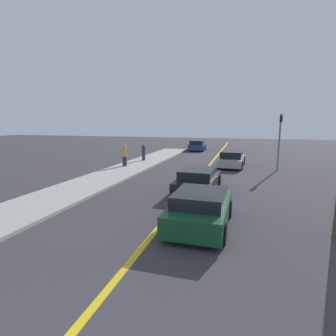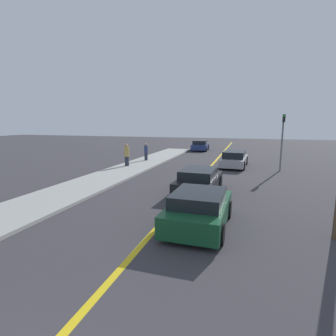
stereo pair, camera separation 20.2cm
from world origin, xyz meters
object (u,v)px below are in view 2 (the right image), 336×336
car_near_right_lane (199,209)px  pedestrian_mid_group (146,152)px  car_far_distant (234,159)px  car_ahead_center (199,180)px  pedestrian_near_curb (127,155)px  traffic_light (282,137)px  car_parked_left_lot (200,146)px

car_near_right_lane → pedestrian_mid_group: bearing=119.7°
car_far_distant → car_ahead_center: bearing=-95.4°
car_near_right_lane → car_far_distant: car_far_distant is taller
car_ahead_center → pedestrian_mid_group: (-6.62, 9.11, 0.31)m
car_near_right_lane → pedestrian_near_curb: bearing=128.1°
pedestrian_mid_group → car_far_distant: bearing=-3.0°
car_far_distant → pedestrian_near_curb: size_ratio=2.68×
car_far_distant → pedestrian_near_curb: 8.76m
car_near_right_lane → traffic_light: traffic_light is taller
car_far_distant → pedestrian_mid_group: (-7.93, 0.41, 0.29)m
car_near_right_lane → car_ahead_center: size_ratio=0.91×
car_near_right_lane → car_ahead_center: 4.63m
pedestrian_mid_group → traffic_light: 11.54m
car_ahead_center → car_far_distant: size_ratio=0.89×
car_ahead_center → pedestrian_mid_group: 11.26m
car_ahead_center → traffic_light: (4.71, 7.65, 1.93)m
car_near_right_lane → car_ahead_center: bearing=101.5°
pedestrian_mid_group → traffic_light: size_ratio=0.38×
car_ahead_center → car_near_right_lane: bearing=-77.2°
car_parked_left_lot → traffic_light: 15.14m
car_parked_left_lot → traffic_light: (8.27, -12.54, 1.91)m
car_near_right_lane → traffic_light: size_ratio=0.92×
car_near_right_lane → car_parked_left_lot: bearing=101.2°
car_ahead_center → pedestrian_near_curb: (-6.92, 5.72, 0.41)m
car_near_right_lane → car_far_distant: 13.26m
car_near_right_lane → pedestrian_mid_group: (-7.46, 13.66, 0.28)m
car_far_distant → traffic_light: bearing=-14.0°
car_ahead_center → car_parked_left_lot: (-3.56, 20.18, 0.02)m
pedestrian_mid_group → car_ahead_center: bearing=-54.0°
car_far_distant → pedestrian_mid_group: 7.95m
car_near_right_lane → pedestrian_mid_group: pedestrian_mid_group is taller
car_far_distant → car_near_right_lane: bearing=-88.8°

